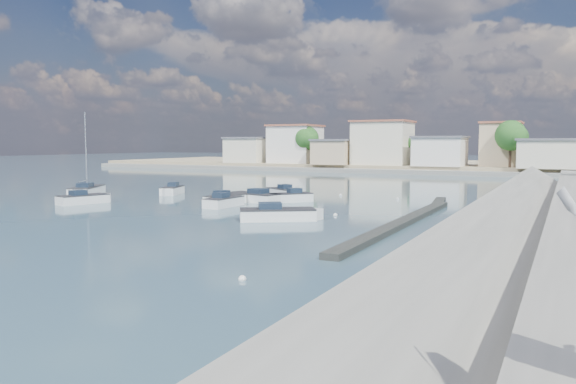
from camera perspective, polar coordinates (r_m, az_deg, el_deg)
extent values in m
plane|color=#27414E|center=(69.28, 12.43, 0.32)|extent=(400.00, 400.00, 0.00)
cube|color=slate|center=(40.32, 22.57, -1.94)|extent=(4.17, 90.00, 2.86)
cube|color=slate|center=(31.52, 21.10, -4.66)|extent=(5.31, 3.50, 1.94)
cube|color=black|center=(38.63, 11.57, -3.03)|extent=(1.00, 26.00, 0.35)
cube|color=black|center=(52.29, 15.03, -1.05)|extent=(2.00, 8.05, 0.30)
cube|color=gray|center=(120.25, 18.54, 2.45)|extent=(160.00, 40.00, 1.40)
cube|color=slate|center=(99.54, 16.82, 1.85)|extent=(160.00, 2.50, 0.80)
cube|color=beige|center=(119.62, -3.99, 4.22)|extent=(8.00, 8.00, 5.00)
cube|color=#595960|center=(119.62, -4.00, 5.50)|extent=(8.48, 8.48, 0.35)
cube|color=white|center=(116.64, 0.75, 4.82)|extent=(9.00, 9.00, 7.50)
cube|color=#99513D|center=(116.70, 0.76, 6.75)|extent=(9.54, 9.54, 0.35)
cube|color=#C9AF8A|center=(109.87, 4.78, 4.01)|extent=(7.00, 8.00, 4.50)
cube|color=#595960|center=(109.85, 4.79, 5.28)|extent=(7.42, 8.48, 0.35)
cube|color=beige|center=(108.74, 9.60, 4.87)|extent=(10.00, 9.00, 8.00)
cube|color=#99513D|center=(108.82, 9.63, 7.07)|extent=(10.60, 9.54, 0.35)
cube|color=white|center=(105.07, 15.19, 3.95)|extent=(8.50, 8.50, 5.00)
cube|color=#595960|center=(105.07, 15.22, 5.41)|extent=(9.01, 9.01, 0.35)
cube|color=#C9AF8A|center=(106.52, 20.82, 4.48)|extent=(6.50, 7.50, 7.50)
cube|color=#99513D|center=(106.58, 20.88, 6.59)|extent=(6.89, 7.95, 0.35)
cube|color=beige|center=(102.02, 25.04, 3.49)|extent=(9.50, 9.00, 4.50)
cube|color=#595960|center=(102.01, 25.09, 4.85)|extent=(10.07, 9.54, 0.35)
cylinder|color=#38281E|center=(112.25, 1.93, 3.76)|extent=(0.44, 0.44, 3.38)
sphere|color=#22531B|center=(112.22, 1.93, 5.47)|extent=(4.80, 4.80, 4.80)
sphere|color=#22531B|center=(111.30, 2.22, 5.35)|extent=(3.60, 3.60, 3.60)
sphere|color=#22531B|center=(112.95, 1.68, 5.54)|extent=(3.30, 3.30, 3.30)
cylinder|color=#38281E|center=(108.90, 11.25, 3.51)|extent=(0.44, 0.44, 2.93)
sphere|color=#22531B|center=(108.86, 11.27, 5.04)|extent=(4.16, 4.16, 4.16)
sphere|color=#22531B|center=(108.16, 11.60, 4.93)|extent=(3.12, 3.12, 3.12)
sphere|color=#22531B|center=(109.41, 11.00, 5.11)|extent=(2.86, 2.86, 2.86)
cylinder|color=#38281E|center=(101.38, 21.62, 3.35)|extent=(0.44, 0.44, 3.60)
sphere|color=#22531B|center=(101.36, 21.69, 5.36)|extent=(5.12, 5.12, 5.12)
sphere|color=#22531B|center=(100.64, 22.20, 5.21)|extent=(3.84, 3.84, 3.84)
sphere|color=#22531B|center=(101.92, 21.26, 5.46)|extent=(3.52, 3.52, 3.52)
cube|color=white|center=(48.74, -6.55, -1.16)|extent=(1.68, 4.17, 1.00)
cube|color=white|center=(50.21, -5.41, -0.97)|extent=(1.62, 1.62, 1.00)
cube|color=#262628|center=(48.68, -6.55, -0.58)|extent=(1.71, 4.17, 0.08)
cube|color=#1A2738|center=(48.32, -6.83, -0.34)|extent=(1.02, 1.26, 0.48)
cube|color=white|center=(50.86, -6.43, -0.91)|extent=(2.31, 4.22, 1.00)
cube|color=white|center=(52.11, -5.14, -0.75)|extent=(1.59, 1.59, 1.00)
cube|color=#262628|center=(50.82, -6.43, -0.34)|extent=(2.34, 4.23, 0.08)
cube|color=#1A2738|center=(50.50, -6.75, -0.11)|extent=(1.20, 1.36, 0.48)
cube|color=white|center=(52.71, -3.48, -0.68)|extent=(5.87, 3.33, 1.00)
cube|color=white|center=(54.37, -5.30, -0.52)|extent=(2.04, 2.04, 1.00)
cube|color=#262628|center=(52.66, -3.48, -0.14)|extent=(5.88, 3.37, 0.08)
cube|color=#1A2738|center=(52.26, -3.04, 0.09)|extent=(1.92, 1.65, 0.48)
cube|color=white|center=(52.56, 0.26, -0.68)|extent=(3.87, 4.09, 1.00)
cube|color=white|center=(51.94, -1.49, -0.75)|extent=(1.23, 1.23, 1.00)
cube|color=#262628|center=(52.52, 0.26, -0.14)|extent=(3.90, 4.11, 0.08)
cube|color=#1A2738|center=(52.65, 0.66, 0.13)|extent=(1.55, 1.57, 0.48)
cube|color=white|center=(54.12, -20.11, -0.83)|extent=(2.95, 4.72, 1.00)
cube|color=white|center=(54.97, -18.35, -0.69)|extent=(1.67, 1.67, 1.00)
cube|color=#262628|center=(54.07, -20.12, -0.30)|extent=(2.99, 4.73, 0.08)
cube|color=#1A2738|center=(53.86, -20.55, -0.07)|extent=(1.42, 1.58, 0.48)
cube|color=white|center=(58.05, -0.54, -0.14)|extent=(4.47, 3.73, 1.00)
cube|color=white|center=(59.63, -1.40, -0.01)|extent=(1.42, 1.42, 1.00)
cube|color=#262628|center=(58.01, -0.54, 0.35)|extent=(4.49, 3.76, 0.08)
cube|color=#1A2738|center=(57.62, -0.33, 0.56)|extent=(1.64, 1.57, 0.48)
cube|color=white|center=(61.57, -11.68, 0.05)|extent=(2.79, 4.27, 1.00)
cube|color=white|center=(59.94, -12.19, -0.10)|extent=(1.42, 1.42, 1.00)
cube|color=#262628|center=(61.53, -11.68, 0.51)|extent=(2.82, 4.28, 0.08)
cube|color=#1A2738|center=(61.89, -11.57, 0.76)|extent=(1.29, 1.45, 0.48)
cube|color=white|center=(40.12, -1.08, -2.46)|extent=(5.61, 4.66, 1.00)
cube|color=white|center=(40.39, 2.16, -2.41)|extent=(1.75, 1.75, 1.00)
cube|color=#262628|center=(40.05, -1.08, -1.75)|extent=(5.64, 4.69, 0.08)
cube|color=#1A2738|center=(39.98, -1.84, -1.42)|extent=(2.05, 1.96, 0.48)
cube|color=white|center=(64.19, -19.73, 0.05)|extent=(4.87, 6.60, 1.00)
cube|color=white|center=(66.84, -18.99, 0.26)|extent=(1.86, 1.86, 1.00)
cube|color=#262628|center=(64.15, -19.75, 0.50)|extent=(4.91, 6.62, 0.08)
cube|color=#1A2738|center=(63.53, -19.93, 0.67)|extent=(2.06, 2.30, 0.48)
cylinder|color=silver|center=(63.98, -19.85, 4.07)|extent=(0.12, 0.12, 8.00)
cylinder|color=silver|center=(62.97, -20.10, 1.05)|extent=(1.21, 2.15, 0.08)
sphere|color=white|center=(31.31, 8.44, -5.09)|extent=(0.32, 0.32, 0.32)
sphere|color=white|center=(42.64, 4.83, -2.37)|extent=(0.32, 0.32, 0.32)
sphere|color=white|center=(22.87, -4.67, -8.82)|extent=(0.32, 0.32, 0.32)
sphere|color=white|center=(53.06, 19.79, -1.20)|extent=(0.32, 0.32, 0.32)
sphere|color=white|center=(58.92, 5.37, -0.33)|extent=(0.32, 0.32, 0.32)
sphere|color=white|center=(55.68, 11.08, -0.72)|extent=(0.32, 0.32, 0.32)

